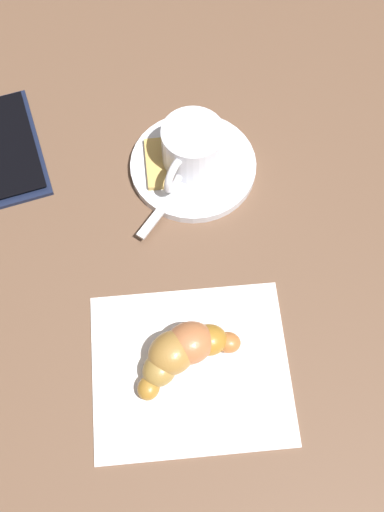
% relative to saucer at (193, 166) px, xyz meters
% --- Properties ---
extents(ground_plane, '(1.80, 1.80, 0.00)m').
position_rel_saucer_xyz_m(ground_plane, '(-0.09, -0.01, -0.01)').
color(ground_plane, brown).
extents(saucer, '(0.14, 0.14, 0.01)m').
position_rel_saucer_xyz_m(saucer, '(0.00, 0.00, 0.00)').
color(saucer, silver).
rests_on(saucer, ground).
extents(espresso_cup, '(0.09, 0.06, 0.05)m').
position_rel_saucer_xyz_m(espresso_cup, '(0.00, 0.00, 0.03)').
color(espresso_cup, silver).
rests_on(espresso_cup, saucer).
extents(teaspoon, '(0.14, 0.07, 0.01)m').
position_rel_saucer_xyz_m(teaspoon, '(-0.01, -0.00, 0.01)').
color(teaspoon, silver).
rests_on(teaspoon, saucer).
extents(sugar_packet, '(0.07, 0.04, 0.01)m').
position_rel_saucer_xyz_m(sugar_packet, '(-0.01, 0.04, 0.01)').
color(sugar_packet, tan).
rests_on(sugar_packet, saucer).
extents(napkin, '(0.20, 0.22, 0.00)m').
position_rel_saucer_xyz_m(napkin, '(-0.22, -0.04, -0.00)').
color(napkin, white).
rests_on(napkin, ground).
extents(croissant, '(0.09, 0.09, 0.03)m').
position_rel_saucer_xyz_m(croissant, '(-0.21, -0.03, 0.01)').
color(croissant, '#AC6431').
rests_on(croissant, napkin).
extents(cell_phone, '(0.16, 0.13, 0.01)m').
position_rel_saucer_xyz_m(cell_phone, '(-0.02, 0.21, 0.00)').
color(cell_phone, '#151C34').
rests_on(cell_phone, ground).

